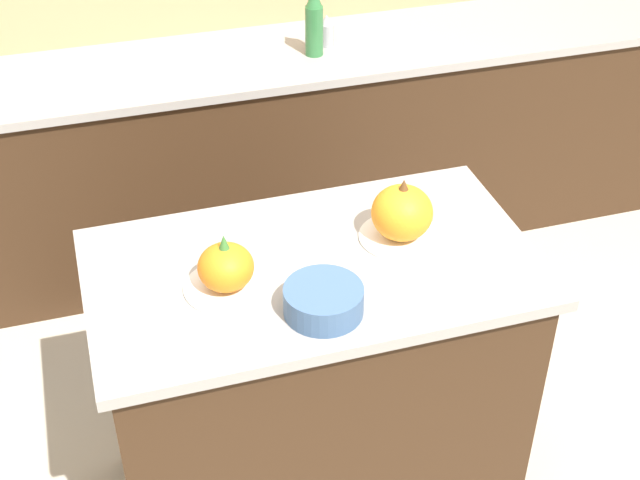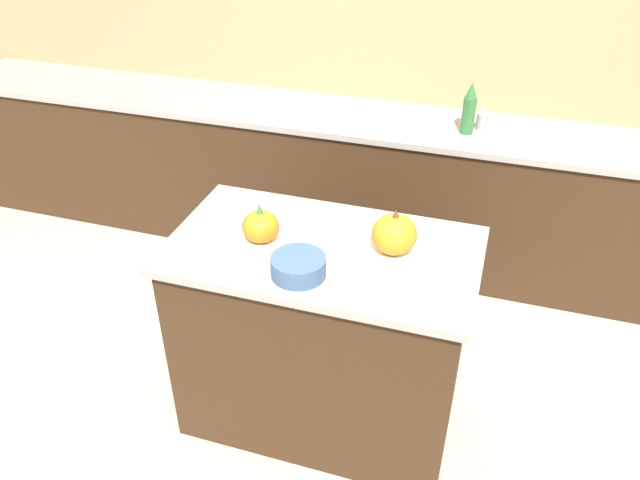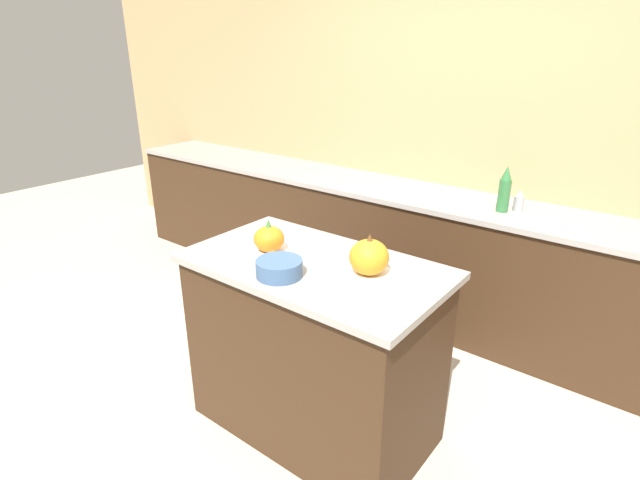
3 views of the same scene
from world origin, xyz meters
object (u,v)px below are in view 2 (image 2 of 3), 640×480
pumpkin_cake_left (261,228)px  pumpkin_cake_right (394,236)px  bottle_tall (469,109)px  bottle_short (482,119)px  mixing_bowl (298,266)px

pumpkin_cake_left → pumpkin_cake_right: pumpkin_cake_right is taller
pumpkin_cake_left → bottle_tall: 1.55m
bottle_tall → bottle_short: size_ratio=2.20×
mixing_bowl → pumpkin_cake_left: bearing=142.4°
pumpkin_cake_right → bottle_short: bearing=81.5°
pumpkin_cake_right → bottle_tall: bottle_tall is taller
pumpkin_cake_right → mixing_bowl: 0.39m
pumpkin_cake_left → pumpkin_cake_right: (0.52, 0.08, 0.02)m
pumpkin_cake_left → mixing_bowl: (0.22, -0.17, -0.02)m
bottle_tall → pumpkin_cake_right: bearing=-95.9°
bottle_tall → bottle_short: (0.07, 0.07, -0.08)m
mixing_bowl → bottle_short: bearing=72.6°
pumpkin_cake_left → mixing_bowl: bearing=-37.6°
pumpkin_cake_left → pumpkin_cake_right: 0.53m
pumpkin_cake_right → mixing_bowl: bearing=-141.2°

